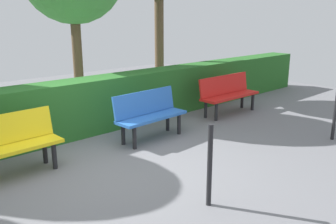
{
  "coord_description": "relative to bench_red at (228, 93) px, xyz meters",
  "views": [
    {
      "loc": [
        2.78,
        4.04,
        2.18
      ],
      "look_at": [
        -1.33,
        -0.37,
        0.55
      ],
      "focal_mm": 38.48,
      "sensor_mm": 36.0,
      "label": 1
    }
  ],
  "objects": [
    {
      "name": "ground_plane",
      "position": [
        3.65,
        0.86,
        -0.48
      ],
      "size": [
        16.92,
        16.92,
        0.0
      ],
      "primitive_type": "plane",
      "color": "slate"
    },
    {
      "name": "bench_red",
      "position": [
        0.0,
        0.0,
        0.0
      ],
      "size": [
        1.62,
        0.47,
        0.86
      ],
      "rotation": [
        0.0,
        0.0,
        -0.01
      ],
      "color": "red",
      "rests_on": "ground_plane"
    },
    {
      "name": "bench_blue",
      "position": [
        2.42,
        0.11,
        -0.0
      ],
      "size": [
        1.42,
        0.52,
        0.86
      ],
      "rotation": [
        0.0,
        0.0,
        0.05
      ],
      "color": "blue",
      "rests_on": "ground_plane"
    },
    {
      "name": "bench_yellow",
      "position": [
        4.89,
        -0.01,
        -0.0
      ],
      "size": [
        1.47,
        0.49,
        0.86
      ],
      "rotation": [
        0.0,
        0.0,
        0.02
      ],
      "color": "yellow",
      "rests_on": "ground_plane"
    },
    {
      "name": "hedge_row",
      "position": [
        2.55,
        -0.97,
        0.03
      ],
      "size": [
        12.92,
        0.61,
        1.03
      ],
      "primitive_type": "cube",
      "color": "#266023",
      "rests_on": "ground_plane"
    },
    {
      "name": "railing_post_near",
      "position": [
        0.04,
        2.42,
        0.02
      ],
      "size": [
        0.06,
        0.06,
        1.0
      ],
      "primitive_type": "cylinder",
      "color": "black",
      "rests_on": "ground_plane"
    },
    {
      "name": "railing_post_mid",
      "position": [
        3.45,
        2.42,
        0.02
      ],
      "size": [
        0.06,
        0.06,
        1.0
      ],
      "primitive_type": "cylinder",
      "color": "black",
      "rests_on": "ground_plane"
    }
  ]
}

